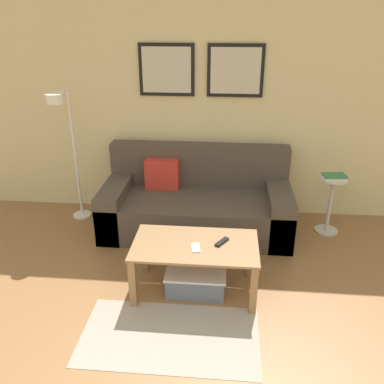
% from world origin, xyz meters
% --- Properties ---
extents(wall_back, '(5.60, 0.09, 2.55)m').
position_xyz_m(wall_back, '(0.00, 3.40, 1.28)').
color(wall_back, beige).
rests_on(wall_back, ground_plane).
extents(area_rug, '(1.29, 0.70, 0.01)m').
position_xyz_m(area_rug, '(-0.04, 1.28, 0.00)').
color(area_rug, '#A39989').
rests_on(area_rug, ground_plane).
extents(couch, '(1.94, 0.91, 0.84)m').
position_xyz_m(couch, '(0.01, 2.93, 0.28)').
color(couch, '#4C4238').
rests_on(couch, ground_plane).
extents(coffee_table, '(1.01, 0.57, 0.44)m').
position_xyz_m(coffee_table, '(0.09, 1.84, 0.36)').
color(coffee_table, '#997047').
rests_on(coffee_table, ground_plane).
extents(storage_bin, '(0.50, 0.43, 0.20)m').
position_xyz_m(storage_bin, '(0.10, 1.87, 0.10)').
color(storage_bin, slate).
rests_on(storage_bin, ground_plane).
extents(floor_lamp, '(0.21, 0.50, 1.45)m').
position_xyz_m(floor_lamp, '(-1.31, 2.89, 0.99)').
color(floor_lamp, white).
rests_on(floor_lamp, ground_plane).
extents(side_table, '(0.29, 0.29, 0.61)m').
position_xyz_m(side_table, '(1.41, 2.95, 0.36)').
color(side_table, silver).
rests_on(side_table, ground_plane).
extents(book_stack, '(0.24, 0.19, 0.04)m').
position_xyz_m(book_stack, '(1.41, 2.94, 0.63)').
color(book_stack, silver).
rests_on(book_stack, side_table).
extents(remote_control, '(0.11, 0.15, 0.02)m').
position_xyz_m(remote_control, '(0.30, 1.88, 0.45)').
color(remote_control, black).
rests_on(remote_control, coffee_table).
extents(cell_phone, '(0.09, 0.15, 0.01)m').
position_xyz_m(cell_phone, '(0.10, 1.78, 0.45)').
color(cell_phone, silver).
rests_on(cell_phone, coffee_table).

